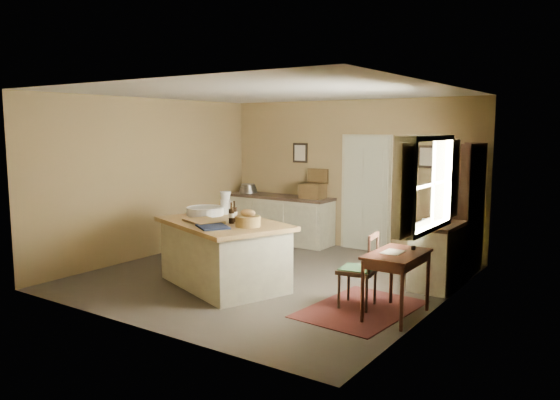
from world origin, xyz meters
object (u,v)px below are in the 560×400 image
Objects in this scene: desk_chair at (357,271)px; work_island at (224,252)px; right_cabinet at (438,254)px; writing_desk at (397,261)px; shelving_unit at (468,210)px; sideboard at (280,217)px.

work_island is at bearing 178.07° from desk_chair.
work_island reaches higher than right_cabinet.
writing_desk is 0.90× the size of right_cabinet.
writing_desk is (2.50, 0.15, 0.19)m from work_island.
right_cabinet is 1.01m from shelving_unit.
writing_desk is 0.57m from desk_chair.
sideboard is 3.76m from right_cabinet.
sideboard is (-1.04, 2.90, -0.00)m from work_island.
desk_chair is at bearing -41.87° from sideboard.
sideboard is 2.40× the size of desk_chair.
work_island is 3.08m from sideboard.
right_cabinet is (3.54, -1.27, -0.02)m from sideboard.
work_island is at bearing -146.88° from right_cabinet.
right_cabinet is at bearing 53.54° from work_island.
work_island is 1.12× the size of shelving_unit.
writing_desk is (3.54, -2.76, 0.19)m from sideboard.
work_island is at bearing -136.99° from shelving_unit.
shelving_unit is at bearing -6.62° from sideboard.
shelving_unit is at bearing 86.27° from writing_desk.
desk_chair is (1.97, 0.20, -0.02)m from work_island.
shelving_unit reaches higher than desk_chair.
right_cabinet is at bearing -100.23° from shelving_unit.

